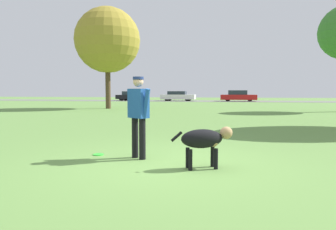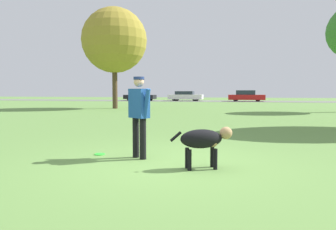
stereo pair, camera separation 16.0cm
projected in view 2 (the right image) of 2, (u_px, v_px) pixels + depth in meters
The scene contains 9 objects.
ground_plane at pixel (169, 163), 6.07m from camera, with size 120.00×120.00×0.00m, color #608C42.
far_road_strip at pixel (228, 101), 42.12m from camera, with size 120.00×6.00×0.01m.
person at pixel (139, 110), 6.47m from camera, with size 0.61×0.48×1.62m.
dog at pixel (204, 140), 5.63m from camera, with size 1.07×0.60×0.72m.
frisbee at pixel (100, 154), 6.91m from camera, with size 0.22×0.22×0.02m.
tree_far_left at pixel (114, 40), 24.50m from camera, with size 4.87×4.87×7.56m.
parked_car_black at pixel (140, 96), 44.46m from camera, with size 4.28×1.99×1.28m.
parked_car_white at pixel (185, 96), 43.45m from camera, with size 4.59×1.98×1.29m.
parked_car_red at pixel (246, 96), 41.35m from camera, with size 4.57×1.87×1.41m.
Camera 2 is at (1.23, -5.86, 1.35)m, focal length 35.00 mm.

